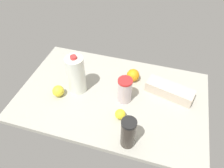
{
  "coord_description": "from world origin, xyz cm",
  "views": [
    {
      "loc": [
        27.03,
        -91.13,
        108.19
      ],
      "look_at": [
        0.0,
        0.0,
        13.0
      ],
      "focal_mm": 35.0,
      "sensor_mm": 36.0,
      "label": 1
    }
  ],
  "objects_px": {
    "milk_jug": "(76,75)",
    "orange_far_back": "(133,75)",
    "tumbler_cup": "(125,90)",
    "shaker_bottle": "(128,133)",
    "lemon_loose": "(120,114)",
    "lemon_by_jug": "(58,91)",
    "egg_carton": "(170,91)"
  },
  "relations": [
    {
      "from": "tumbler_cup",
      "to": "shaker_bottle",
      "type": "distance_m",
      "value": 0.31
    },
    {
      "from": "tumbler_cup",
      "to": "lemon_loose",
      "type": "relative_size",
      "value": 2.77
    },
    {
      "from": "tumbler_cup",
      "to": "shaker_bottle",
      "type": "xyz_separation_m",
      "value": [
        0.09,
        -0.29,
        0.01
      ]
    },
    {
      "from": "lemon_by_jug",
      "to": "lemon_loose",
      "type": "bearing_deg",
      "value": -8.07
    },
    {
      "from": "tumbler_cup",
      "to": "shaker_bottle",
      "type": "relative_size",
      "value": 0.89
    },
    {
      "from": "milk_jug",
      "to": "orange_far_back",
      "type": "height_order",
      "value": "milk_jug"
    },
    {
      "from": "shaker_bottle",
      "to": "lemon_loose",
      "type": "distance_m",
      "value": 0.18
    },
    {
      "from": "tumbler_cup",
      "to": "egg_carton",
      "type": "distance_m",
      "value": 0.3
    },
    {
      "from": "shaker_bottle",
      "to": "egg_carton",
      "type": "bearing_deg",
      "value": 67.23
    },
    {
      "from": "tumbler_cup",
      "to": "lemon_loose",
      "type": "xyz_separation_m",
      "value": [
        0.01,
        -0.14,
        -0.05
      ]
    },
    {
      "from": "lemon_by_jug",
      "to": "orange_far_back",
      "type": "bearing_deg",
      "value": 32.86
    },
    {
      "from": "shaker_bottle",
      "to": "lemon_by_jug",
      "type": "relative_size",
      "value": 2.6
    },
    {
      "from": "tumbler_cup",
      "to": "lemon_by_jug",
      "type": "relative_size",
      "value": 2.31
    },
    {
      "from": "tumbler_cup",
      "to": "orange_far_back",
      "type": "xyz_separation_m",
      "value": [
        0.01,
        0.19,
        -0.04
      ]
    },
    {
      "from": "tumbler_cup",
      "to": "milk_jug",
      "type": "relative_size",
      "value": 0.62
    },
    {
      "from": "egg_carton",
      "to": "tumbler_cup",
      "type": "bearing_deg",
      "value": -140.44
    },
    {
      "from": "egg_carton",
      "to": "orange_far_back",
      "type": "relative_size",
      "value": 3.52
    },
    {
      "from": "egg_carton",
      "to": "lemon_loose",
      "type": "bearing_deg",
      "value": -119.11
    },
    {
      "from": "tumbler_cup",
      "to": "egg_carton",
      "type": "relative_size",
      "value": 0.56
    },
    {
      "from": "lemon_loose",
      "to": "milk_jug",
      "type": "bearing_deg",
      "value": 156.21
    },
    {
      "from": "milk_jug",
      "to": "lemon_by_jug",
      "type": "distance_m",
      "value": 0.16
    },
    {
      "from": "lemon_by_jug",
      "to": "lemon_loose",
      "type": "distance_m",
      "value": 0.43
    },
    {
      "from": "milk_jug",
      "to": "lemon_loose",
      "type": "height_order",
      "value": "milk_jug"
    },
    {
      "from": "lemon_by_jug",
      "to": "shaker_bottle",
      "type": "bearing_deg",
      "value": -22.64
    },
    {
      "from": "lemon_by_jug",
      "to": "lemon_loose",
      "type": "relative_size",
      "value": 1.2
    },
    {
      "from": "milk_jug",
      "to": "orange_far_back",
      "type": "relative_size",
      "value": 3.22
    },
    {
      "from": "shaker_bottle",
      "to": "milk_jug",
      "type": "distance_m",
      "value": 0.5
    },
    {
      "from": "lemon_loose",
      "to": "tumbler_cup",
      "type": "bearing_deg",
      "value": 94.56
    },
    {
      "from": "lemon_by_jug",
      "to": "lemon_loose",
      "type": "xyz_separation_m",
      "value": [
        0.43,
        -0.06,
        -0.01
      ]
    },
    {
      "from": "egg_carton",
      "to": "lemon_loose",
      "type": "relative_size",
      "value": 4.9
    },
    {
      "from": "tumbler_cup",
      "to": "shaker_bottle",
      "type": "bearing_deg",
      "value": -72.72
    },
    {
      "from": "shaker_bottle",
      "to": "egg_carton",
      "type": "xyz_separation_m",
      "value": [
        0.18,
        0.42,
        -0.06
      ]
    }
  ]
}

